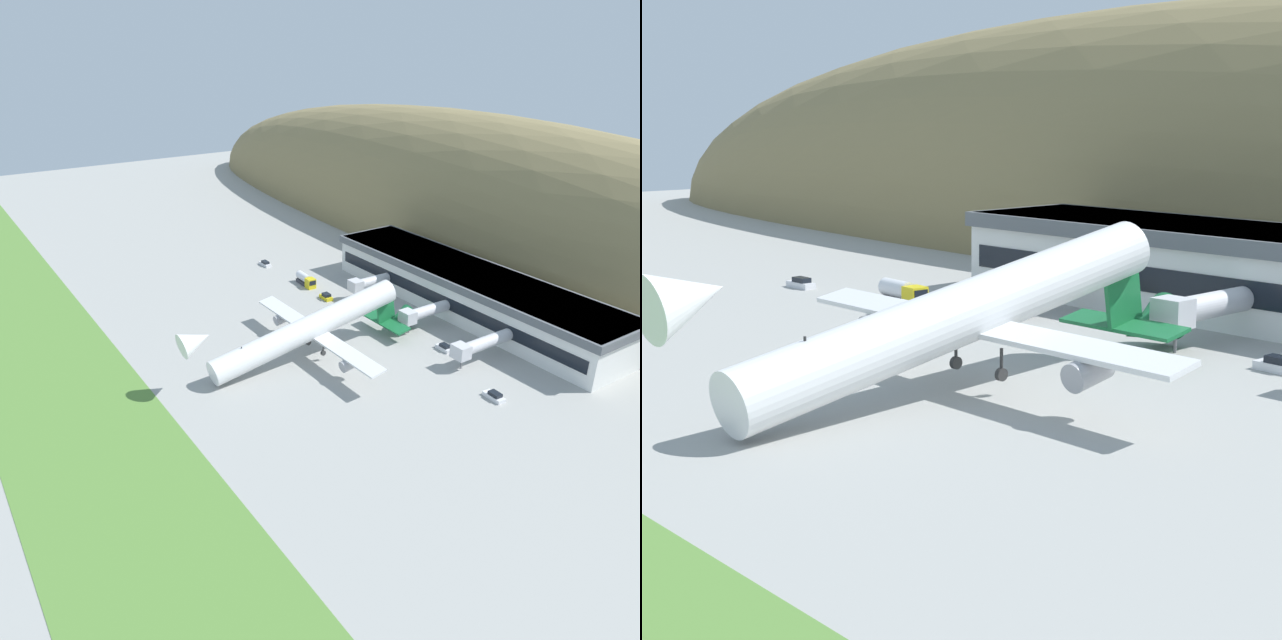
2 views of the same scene
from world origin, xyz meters
TOP-DOWN VIEW (x-y plane):
  - ground_plane at (0.00, 0.00)m, footprint 439.93×439.93m
  - grass_strip_foreground at (0.00, -45.86)m, footprint 395.94×28.14m
  - hill_backdrop at (-25.05, 85.96)m, footprint 329.83×54.69m
  - terminal_building at (12.28, 45.61)m, footprint 81.67×18.70m
  - jetway_0 at (-7.95, 30.27)m, footprint 3.38×11.70m
  - jetway_1 at (13.55, 29.40)m, footprint 3.38×13.32m
  - jetway_2 at (31.99, 28.25)m, footprint 3.38×15.48m
  - cargo_airplane at (10.90, 0.94)m, footprint 41.97×55.64m
  - service_car_0 at (-12.76, 20.94)m, footprint 4.00×2.05m
  - service_car_1 at (43.66, 20.05)m, footprint 4.42×2.08m
  - service_car_2 at (24.28, 26.13)m, footprint 3.91×1.82m
  - service_car_3 at (-43.24, 20.33)m, footprint 4.60×1.70m
  - fuel_truck at (-23.78, 21.88)m, footprint 7.60×2.60m
  - traffic_cone_0 at (-3.78, 12.46)m, footprint 0.52×0.52m

SIDE VIEW (x-z plane):
  - ground_plane at x=0.00m, z-range 0.00..0.00m
  - hill_backdrop at x=-25.05m, z-range -40.18..40.18m
  - grass_strip_foreground at x=0.00m, z-range 0.00..0.08m
  - traffic_cone_0 at x=-3.78m, z-range -0.01..0.57m
  - service_car_3 at x=-43.24m, z-range -0.12..1.30m
  - service_car_1 at x=43.66m, z-range -0.12..1.30m
  - service_car_2 at x=24.28m, z-range -0.12..1.31m
  - service_car_0 at x=-12.76m, z-range -0.14..1.47m
  - fuel_truck at x=-23.78m, z-range -0.05..2.98m
  - jetway_0 at x=-7.95m, z-range 1.27..6.70m
  - jetway_1 at x=13.55m, z-range 1.28..6.71m
  - jetway_2 at x=31.99m, z-range 1.28..6.71m
  - terminal_building at x=12.28m, z-range 0.67..10.77m
  - cargo_airplane at x=10.90m, z-range -0.81..13.58m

